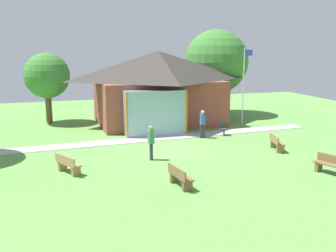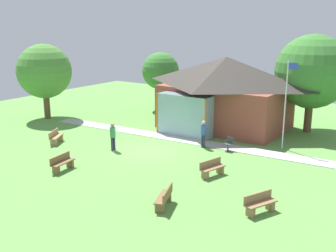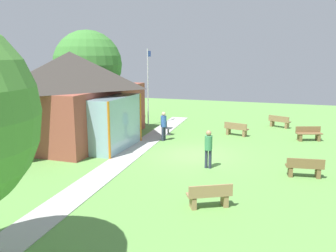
# 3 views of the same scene
# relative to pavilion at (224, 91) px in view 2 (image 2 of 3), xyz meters

# --- Properties ---
(ground_plane) EXTENTS (44.00, 44.00, 0.00)m
(ground_plane) POSITION_rel_pavilion_xyz_m (-1.19, -7.67, -2.73)
(ground_plane) COLOR #609947
(pavilion) EXTENTS (9.59, 7.68, 5.23)m
(pavilion) POSITION_rel_pavilion_xyz_m (0.00, 0.00, 0.00)
(pavilion) COLOR brown
(pavilion) RESTS_ON ground_plane
(footpath) EXTENTS (20.79, 2.53, 0.03)m
(footpath) POSITION_rel_pavilion_xyz_m (-1.19, -4.53, -2.71)
(footpath) COLOR #ADADA8
(footpath) RESTS_ON ground_plane
(flagpole) EXTENTS (0.64, 0.08, 5.47)m
(flagpole) POSITION_rel_pavilion_xyz_m (5.46, -2.61, 0.29)
(flagpole) COLOR silver
(flagpole) RESTS_ON ground_plane
(bench_mid_right) EXTENTS (0.82, 1.56, 0.84)m
(bench_mid_right) POSITION_rel_pavilion_xyz_m (4.02, -9.17, -2.33)
(bench_mid_right) COLOR olive
(bench_mid_right) RESTS_ON ground_plane
(bench_lawn_far_right) EXTENTS (1.01, 1.55, 0.84)m
(bench_lawn_far_right) POSITION_rel_pavilion_xyz_m (7.58, -11.70, -2.33)
(bench_lawn_far_right) COLOR olive
(bench_lawn_far_right) RESTS_ON ground_plane
(bench_mid_left) EXTENTS (1.10, 1.53, 0.84)m
(bench_mid_left) POSITION_rel_pavilion_xyz_m (-7.10, -9.80, -2.33)
(bench_mid_left) COLOR #9E7A51
(bench_mid_left) RESTS_ON ground_plane
(bench_front_center) EXTENTS (0.64, 1.55, 0.84)m
(bench_front_center) POSITION_rel_pavilion_xyz_m (-2.90, -12.94, -2.33)
(bench_front_center) COLOR brown
(bench_front_center) RESTS_ON ground_plane
(bench_front_right) EXTENTS (0.93, 1.56, 0.84)m
(bench_front_right) POSITION_rel_pavilion_xyz_m (4.04, -13.45, -2.33)
(bench_front_right) COLOR brown
(bench_front_right) RESTS_ON ground_plane
(patio_chair_lawn_spare) EXTENTS (0.47, 0.47, 0.86)m
(patio_chair_lawn_spare) POSITION_rel_pavilion_xyz_m (2.87, -4.94, -2.31)
(patio_chair_lawn_spare) COLOR #33383D
(patio_chair_lawn_spare) RESTS_ON ground_plane
(visitor_on_path) EXTENTS (0.34, 0.34, 1.74)m
(visitor_on_path) POSITION_rel_pavilion_xyz_m (1.28, -5.25, -1.71)
(visitor_on_path) COLOR #2D3347
(visitor_on_path) RESTS_ON ground_plane
(visitor_strolling_lawn) EXTENTS (0.34, 0.34, 1.74)m
(visitor_strolling_lawn) POSITION_rel_pavilion_xyz_m (-2.98, -8.87, -1.71)
(visitor_strolling_lawn) COLOR #2D3347
(visitor_strolling_lawn) RESTS_ON ground_plane
(tree_west_hedge) EXTENTS (4.32, 4.32, 6.01)m
(tree_west_hedge) POSITION_rel_pavilion_xyz_m (-13.22, -5.47, 1.11)
(tree_west_hedge) COLOR brown
(tree_west_hedge) RESTS_ON ground_plane
(tree_behind_pavilion_right) EXTENTS (5.13, 5.13, 6.88)m
(tree_behind_pavilion_right) POSITION_rel_pavilion_xyz_m (5.57, 2.31, 1.57)
(tree_behind_pavilion_right) COLOR brown
(tree_behind_pavilion_right) RESTS_ON ground_plane
(tree_behind_pavilion_left) EXTENTS (3.28, 3.28, 5.12)m
(tree_behind_pavilion_left) POSITION_rel_pavilion_xyz_m (-7.60, 2.65, 0.72)
(tree_behind_pavilion_left) COLOR brown
(tree_behind_pavilion_left) RESTS_ON ground_plane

